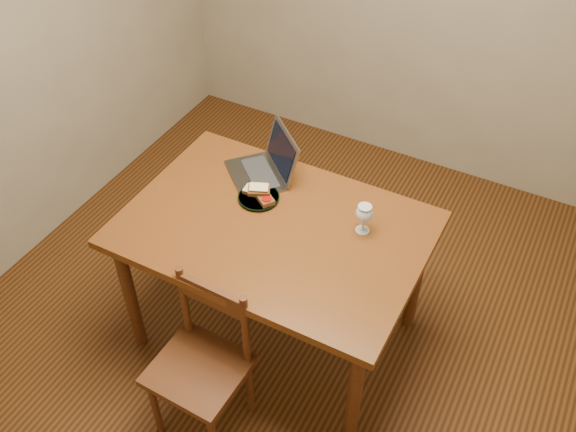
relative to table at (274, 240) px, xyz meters
The scene contains 9 objects.
floor 0.68m from the table, 50.57° to the left, with size 3.20×3.20×0.02m, color black.
table is the anchor object (origin of this frame).
chair 0.60m from the table, 94.39° to the right, with size 0.38×0.37×0.40m.
plate 0.21m from the table, 140.13° to the left, with size 0.19×0.19×0.02m, color black.
sandwich_cheese 0.25m from the table, 143.56° to the left, with size 0.09×0.05×0.03m, color #381E0C, non-canonical shape.
sandwich_tomato 0.20m from the table, 134.29° to the left, with size 0.10×0.06×0.03m, color #381E0C, non-canonical shape.
sandwich_top 0.24m from the table, 139.11° to the left, with size 0.10×0.06×0.03m, color #381E0C, non-canonical shape.
milk_glass 0.41m from the table, 23.96° to the left, with size 0.07×0.07×0.14m, color white, non-canonical shape.
laptop 0.39m from the table, 123.57° to the left, with size 0.41×0.41×0.22m.
Camera 1 is at (0.91, -1.82, 2.66)m, focal length 40.00 mm.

